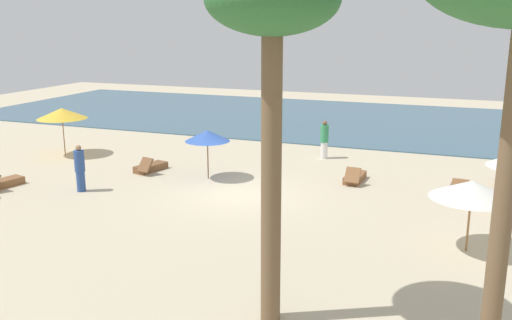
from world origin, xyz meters
TOP-DOWN VIEW (x-y plane):
  - ground_plane at (0.00, 0.00)m, footprint 60.00×60.00m
  - ocean_water at (0.00, 17.00)m, footprint 48.00×16.00m
  - umbrella_1 at (7.87, -2.49)m, footprint 2.23×2.23m
  - umbrella_2 at (-10.01, 2.90)m, footprint 2.29×2.29m
  - umbrella_3 at (-1.91, 1.58)m, footprint 1.78×1.78m
  - lounger_0 at (-4.69, 1.75)m, footprint 0.97×1.77m
  - lounger_1 at (9.26, 4.82)m, footprint 0.70×1.70m
  - lounger_2 at (3.67, 3.22)m, footprint 0.68×1.71m
  - lounger_4 at (-8.72, -2.31)m, footprint 0.95×1.79m
  - lounger_5 at (7.53, 2.85)m, footprint 0.73×1.68m
  - person_0 at (-5.58, -1.65)m, footprint 0.49×0.49m
  - person_2 at (1.61, 6.55)m, footprint 0.51×0.51m
  - palm_1 at (4.03, -7.85)m, footprint 2.55×2.55m

SIDE VIEW (x-z plane):
  - ground_plane at x=0.00m, z-range 0.00..0.00m
  - ocean_water at x=0.00m, z-range 0.00..0.06m
  - lounger_4 at x=-8.72m, z-range -0.17..0.50m
  - lounger_2 at x=3.67m, z-range -0.18..0.52m
  - lounger_0 at x=-4.69m, z-range -0.18..0.52m
  - lounger_1 at x=9.26m, z-range -0.18..0.54m
  - lounger_5 at x=7.53m, z-range -0.19..0.55m
  - person_0 at x=-5.58m, z-range 0.00..1.76m
  - person_2 at x=1.61m, z-range 0.00..1.76m
  - umbrella_3 at x=-1.91m, z-range 0.76..2.74m
  - umbrella_1 at x=7.87m, z-range 0.75..2.76m
  - umbrella_2 at x=-10.01m, z-range 0.86..3.09m
  - palm_1 at x=4.03m, z-range 2.57..9.83m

